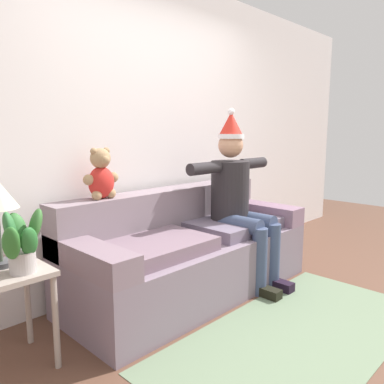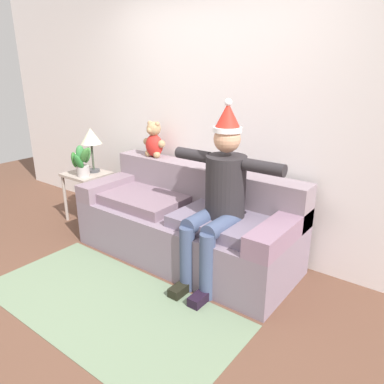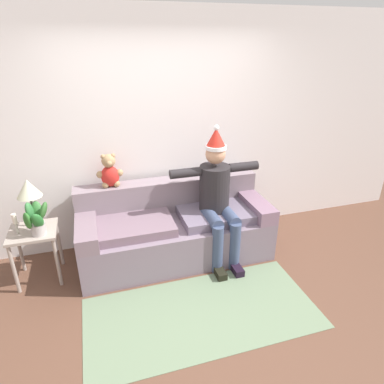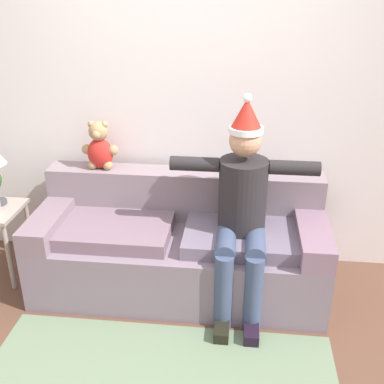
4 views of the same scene
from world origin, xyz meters
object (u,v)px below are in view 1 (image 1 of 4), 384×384
person_seated (238,196)px  side_table (3,290)px  teddy_bear (101,176)px  couch (189,252)px  potted_plant (21,242)px

person_seated → side_table: (-1.95, 0.14, -0.31)m
teddy_bear → couch: bearing=-21.9°
person_seated → potted_plant: (-1.87, 0.04, -0.03)m
person_seated → potted_plant: person_seated is taller
potted_plant → side_table: bearing=127.2°
person_seated → couch: bearing=160.5°
teddy_bear → potted_plant: size_ratio=1.06×
teddy_bear → side_table: bearing=-161.4°
person_seated → potted_plant: size_ratio=4.29×
side_table → potted_plant: potted_plant is taller
couch → person_seated: (0.46, -0.16, 0.45)m
side_table → potted_plant: 0.31m
couch → teddy_bear: 0.98m
person_seated → side_table: person_seated is taller
person_seated → teddy_bear: 1.21m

